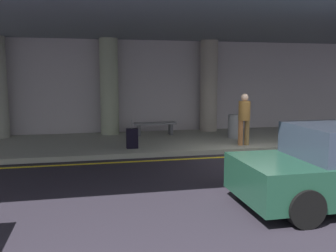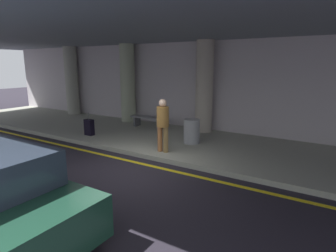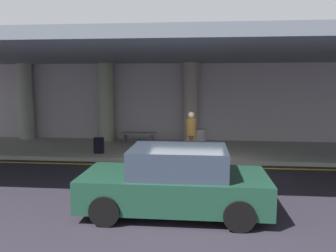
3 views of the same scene
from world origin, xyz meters
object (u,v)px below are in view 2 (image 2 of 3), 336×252
object	(u,v)px
support_column_left_mid	(128,83)
support_column_center	(204,87)
suitcase_upright_secondary	(89,127)
traveler_with_luggage	(163,122)
bench_metal	(148,120)
trash_bin_steel	(192,131)
support_column_far_left	(72,81)

from	to	relation	value
support_column_left_mid	support_column_center	size ratio (longest dim) A/B	1.00
support_column_left_mid	suitcase_upright_secondary	size ratio (longest dim) A/B	4.06
traveler_with_luggage	bench_metal	world-z (taller)	traveler_with_luggage
trash_bin_steel	support_column_far_left	bearing A→B (deg)	167.48
traveler_with_luggage	trash_bin_steel	world-z (taller)	traveler_with_luggage
support_column_far_left	traveler_with_luggage	world-z (taller)	support_column_far_left
suitcase_upright_secondary	traveler_with_luggage	bearing A→B (deg)	-7.04
suitcase_upright_secondary	bench_metal	world-z (taller)	suitcase_upright_secondary
support_column_left_mid	traveler_with_luggage	xyz separation A→B (m)	(4.12, -3.26, -0.86)
bench_metal	trash_bin_steel	distance (m)	3.03
support_column_far_left	traveler_with_luggage	size ratio (longest dim) A/B	2.17
support_column_far_left	suitcase_upright_secondary	world-z (taller)	support_column_far_left
support_column_far_left	trash_bin_steel	distance (m)	8.74
support_column_center	trash_bin_steel	xyz separation A→B (m)	(0.42, -1.87, -1.40)
support_column_left_mid	suitcase_upright_secondary	distance (m)	3.40
support_column_far_left	support_column_center	distance (m)	8.00
support_column_left_mid	support_column_center	xyz separation A→B (m)	(4.00, 0.00, 0.00)
support_column_left_mid	bench_metal	xyz separation A→B (m)	(1.65, -0.66, -1.47)
support_column_far_left	support_column_center	bearing A→B (deg)	0.00
support_column_far_left	support_column_left_mid	bearing A→B (deg)	0.00
support_column_far_left	support_column_left_mid	size ratio (longest dim) A/B	1.00
support_column_left_mid	trash_bin_steel	world-z (taller)	support_column_left_mid
traveler_with_luggage	trash_bin_steel	xyz separation A→B (m)	(0.30, 1.39, -0.54)
bench_metal	trash_bin_steel	size ratio (longest dim) A/B	1.88
support_column_far_left	bench_metal	xyz separation A→B (m)	(5.65, -0.66, -1.47)
support_column_far_left	support_column_center	xyz separation A→B (m)	(8.00, 0.00, 0.00)
support_column_left_mid	support_column_far_left	bearing A→B (deg)	180.00
support_column_center	trash_bin_steel	bearing A→B (deg)	-77.23
support_column_center	bench_metal	size ratio (longest dim) A/B	2.28
support_column_center	support_column_far_left	bearing A→B (deg)	180.00
support_column_far_left	support_column_center	world-z (taller)	same
support_column_far_left	support_column_center	size ratio (longest dim) A/B	1.00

